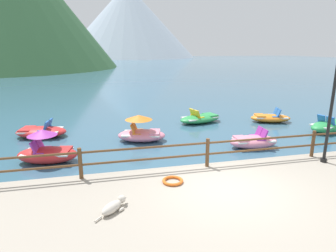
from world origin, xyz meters
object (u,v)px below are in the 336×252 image
object	(u,v)px
pedal_boat_3	(329,126)
pedal_boat_4	(47,152)
pedal_boat_0	(141,132)
pedal_boat_5	(41,132)
pedal_boat_1	(253,141)
life_ring	(173,181)
dog_resting	(114,206)
pedal_boat_2	(270,118)
lamp_post	(334,90)
pedal_boat_6	(200,118)

from	to	relation	value
pedal_boat_3	pedal_boat_4	distance (m)	13.44
pedal_boat_0	pedal_boat_5	world-z (taller)	pedal_boat_0
pedal_boat_0	pedal_boat_1	size ratio (longest dim) A/B	1.12
life_ring	pedal_boat_5	bearing A→B (deg)	124.13
dog_resting	pedal_boat_2	xyz separation A→B (m)	(9.38, 8.31, -0.28)
lamp_post	pedal_boat_6	xyz separation A→B (m)	(-1.75, 7.61, -2.62)
pedal_boat_4	pedal_boat_5	bearing A→B (deg)	103.16
pedal_boat_5	pedal_boat_1	bearing A→B (deg)	-22.18
pedal_boat_2	pedal_boat_4	distance (m)	12.14
pedal_boat_4	pedal_boat_5	world-z (taller)	pedal_boat_4
pedal_boat_3	pedal_boat_5	world-z (taller)	pedal_boat_3
pedal_boat_1	pedal_boat_5	world-z (taller)	pedal_boat_1
lamp_post	pedal_boat_1	distance (m)	4.05
pedal_boat_2	pedal_boat_0	bearing A→B (deg)	-166.93
dog_resting	pedal_boat_6	xyz separation A→B (m)	(5.39, 9.11, -0.28)
pedal_boat_1	pedal_boat_2	world-z (taller)	pedal_boat_1
dog_resting	life_ring	size ratio (longest dim) A/B	1.33
pedal_boat_4	pedal_boat_2	bearing A→B (deg)	17.40
lamp_post	pedal_boat_6	bearing A→B (deg)	102.93
pedal_boat_0	pedal_boat_6	distance (m)	4.60
pedal_boat_1	pedal_boat_5	xyz separation A→B (m)	(-9.17, 3.74, -0.01)
lamp_post	pedal_boat_4	world-z (taller)	lamp_post
life_ring	pedal_boat_4	distance (m)	5.29
lamp_post	dog_resting	size ratio (longest dim) A/B	5.06
lamp_post	pedal_boat_1	xyz separation A→B (m)	(-0.98, 2.96, -2.59)
pedal_boat_5	pedal_boat_6	world-z (taller)	pedal_boat_5
pedal_boat_3	pedal_boat_5	xyz separation A→B (m)	(-14.21, 2.39, -0.04)
pedal_boat_1	pedal_boat_3	distance (m)	5.21
pedal_boat_0	pedal_boat_3	size ratio (longest dim) A/B	0.90
life_ring	pedal_boat_4	bearing A→B (deg)	138.25
lamp_post	pedal_boat_1	world-z (taller)	lamp_post
pedal_boat_2	pedal_boat_3	bearing A→B (deg)	-54.29
pedal_boat_3	dog_resting	bearing A→B (deg)	-152.58
life_ring	pedal_boat_6	xyz separation A→B (m)	(3.64, 7.95, -0.20)
pedal_boat_2	pedal_boat_4	xyz separation A→B (m)	(-11.58, -3.63, 0.18)
pedal_boat_0	pedal_boat_2	xyz separation A→B (m)	(7.78, 1.81, -0.17)
life_ring	pedal_boat_2	distance (m)	10.47
pedal_boat_0	pedal_boat_3	bearing A→B (deg)	-4.20
pedal_boat_2	pedal_boat_4	bearing A→B (deg)	-162.60
pedal_boat_1	pedal_boat_6	bearing A→B (deg)	99.31
pedal_boat_1	pedal_boat_6	size ratio (longest dim) A/B	0.78
lamp_post	pedal_boat_3	xyz separation A→B (m)	(4.05, 4.31, -2.57)
pedal_boat_4	life_ring	bearing A→B (deg)	-41.75
pedal_boat_0	pedal_boat_2	world-z (taller)	pedal_boat_0
dog_resting	pedal_boat_3	distance (m)	12.61
pedal_boat_5	life_ring	bearing A→B (deg)	-55.87
pedal_boat_0	pedal_boat_6	size ratio (longest dim) A/B	0.87
dog_resting	pedal_boat_5	distance (m)	8.74
pedal_boat_4	lamp_post	bearing A→B (deg)	-18.84
dog_resting	life_ring	distance (m)	2.10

